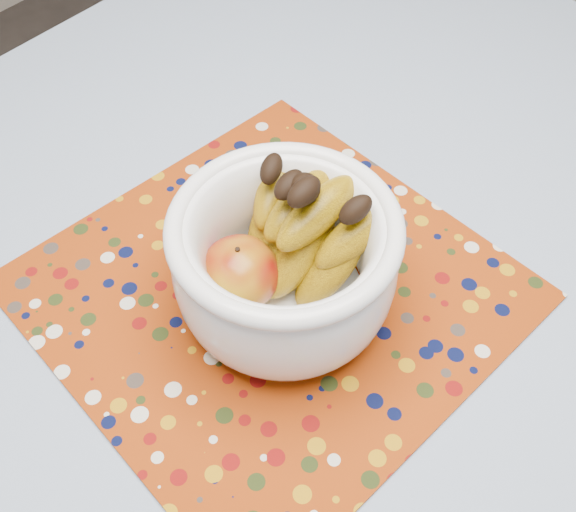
% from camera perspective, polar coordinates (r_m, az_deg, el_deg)
% --- Properties ---
extents(table, '(1.20, 1.20, 0.75)m').
position_cam_1_polar(table, '(0.84, 6.66, -4.37)').
color(table, brown).
rests_on(table, ground).
extents(tablecloth, '(1.32, 1.32, 0.01)m').
position_cam_1_polar(tablecloth, '(0.77, 7.21, -0.99)').
color(tablecloth, slate).
rests_on(tablecloth, table).
extents(placemat, '(0.51, 0.51, 0.00)m').
position_cam_1_polar(placemat, '(0.74, -1.46, -2.78)').
color(placemat, '#882D07').
rests_on(placemat, tablecloth).
extents(fruit_bowl, '(0.23, 0.23, 0.18)m').
position_cam_1_polar(fruit_bowl, '(0.67, -0.00, 0.41)').
color(fruit_bowl, white).
rests_on(fruit_bowl, placemat).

